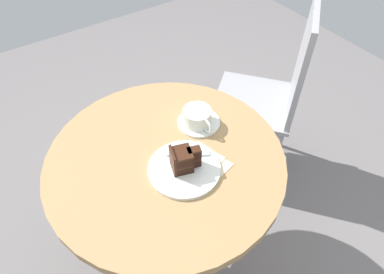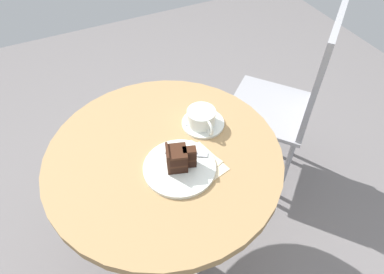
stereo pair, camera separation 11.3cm
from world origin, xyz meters
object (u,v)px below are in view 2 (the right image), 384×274
cake_plate (180,167)px  napkin (195,165)px  saucer (203,123)px  fork (191,154)px  cafe_chair (293,96)px  teaspoon (195,114)px  coffee_cup (202,117)px  cake_slice (179,158)px

cake_plate → napkin: cake_plate is taller
saucer → fork: 0.16m
napkin → cafe_chair: size_ratio=0.21×
teaspoon → cake_plate: size_ratio=0.36×
saucer → napkin: bearing=-35.1°
saucer → cafe_chair: size_ratio=0.16×
coffee_cup → fork: size_ratio=1.06×
teaspoon → cake_plate: teaspoon is taller
saucer → cake_slice: (0.15, -0.16, 0.05)m
napkin → cake_plate: bearing=-98.6°
coffee_cup → cafe_chair: (-0.11, 0.53, -0.18)m
saucer → coffee_cup: (0.00, -0.01, 0.03)m
cake_slice → napkin: size_ratio=0.50×
cake_slice → fork: size_ratio=0.79×
cake_slice → teaspoon: bearing=142.3°
cake_slice → fork: (-0.03, 0.06, -0.04)m
coffee_cup → cafe_chair: 0.57m
fork → napkin: 0.04m
napkin → cafe_chair: 0.70m
fork → cafe_chair: (-0.23, 0.62, -0.16)m
coffee_cup → teaspoon: bearing=-178.0°
cake_slice → fork: 0.07m
coffee_cup → cake_slice: 0.21m
coffee_cup → teaspoon: 0.06m
saucer → cafe_chair: bearing=102.0°
coffee_cup → fork: (0.12, -0.10, -0.02)m
saucer → coffee_cup: 0.04m
teaspoon → napkin: bearing=-153.0°
cake_plate → cake_slice: bearing=-156.1°
cake_slice → cafe_chair: size_ratio=0.11×
cake_plate → cafe_chair: (-0.26, 0.68, -0.15)m
cake_slice → cafe_chair: bearing=110.6°
coffee_cup → teaspoon: size_ratio=1.62×
cake_plate → cake_slice: size_ratio=2.28×
teaspoon → napkin: teaspoon is taller
coffee_cup → cafe_chair: cafe_chair is taller
coffee_cup → napkin: size_ratio=0.68×
teaspoon → napkin: (0.21, -0.10, -0.01)m
saucer → cafe_chair: cafe_chair is taller
coffee_cup → napkin: bearing=-33.5°
cake_plate → cafe_chair: 0.74m
cake_plate → napkin: 0.05m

